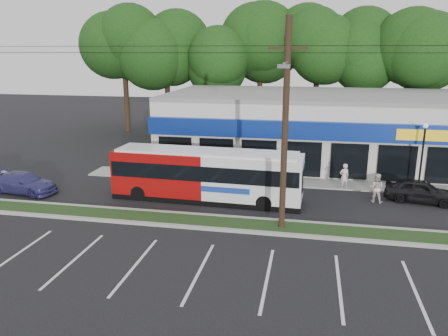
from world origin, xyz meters
The scene contains 14 objects.
ground centered at (0.00, 0.00, 0.00)m, with size 120.00×120.00×0.00m, color black.
grass_strip centered at (0.00, 1.00, 0.06)m, with size 40.00×1.60×0.12m, color #1E3515.
curb_south centered at (0.00, 0.15, 0.07)m, with size 40.00×0.25×0.14m, color #9E9E93.
curb_north centered at (0.00, 1.85, 0.07)m, with size 40.00×0.25×0.14m, color #9E9E93.
sidewalk centered at (5.00, 9.00, 0.05)m, with size 32.00×2.20×0.10m, color #9E9E93.
strip_mall centered at (5.50, 15.91, 2.65)m, with size 25.00×12.55×5.30m.
utility_pole centered at (2.83, 0.93, 5.41)m, with size 50.00×2.77×10.00m.
lamp_post centered at (11.00, 8.80, 2.67)m, with size 0.30×0.30×4.25m.
tree_line centered at (4.00, 26.00, 8.42)m, with size 46.76×6.76×11.83m.
metrobus centered at (-1.60, 4.50, 1.58)m, with size 11.16×2.77×2.98m.
car_dark centered at (10.58, 6.57, 0.67)m, with size 1.57×3.91×1.33m, color black.
car_blue centered at (-13.00, 3.65, 0.63)m, with size 1.76×4.32×1.25m, color navy.
pedestrian_a centered at (6.40, 8.02, 0.85)m, with size 0.62×0.41×1.71m, color silver.
pedestrian_b centered at (8.06, 6.00, 0.86)m, with size 0.83×0.65×1.72m, color silver.
Camera 1 is at (4.10, -19.17, 8.49)m, focal length 35.00 mm.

